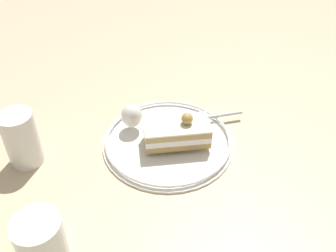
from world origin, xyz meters
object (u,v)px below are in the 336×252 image
dessert_plate (168,141)px  cake_slice (177,132)px  drink_glass_far (41,240)px  drink_glass_near (22,141)px  whipped_cream_dollop (132,116)px  fork (212,116)px

dessert_plate → cake_slice: size_ratio=1.95×
cake_slice → drink_glass_far: (0.22, -0.20, -0.00)m
dessert_plate → drink_glass_far: (0.23, -0.18, 0.02)m
dessert_plate → drink_glass_near: bearing=-80.9°
whipped_cream_dollop → drink_glass_far: (0.27, -0.11, -0.01)m
fork → drink_glass_far: size_ratio=1.64×
whipped_cream_dollop → drink_glass_near: bearing=-66.9°
dessert_plate → drink_glass_far: drink_glass_far is taller
fork → drink_glass_far: drink_glass_far is taller
cake_slice → fork: 0.10m
dessert_plate → drink_glass_far: size_ratio=3.46×
drink_glass_far → drink_glass_near: bearing=-158.8°
fork → drink_glass_near: drink_glass_near is taller
dessert_plate → fork: size_ratio=2.12×
dessert_plate → cake_slice: (0.01, 0.02, 0.03)m
dessert_plate → whipped_cream_dollop: size_ratio=5.10×
whipped_cream_dollop → fork: (-0.02, 0.16, -0.02)m
whipped_cream_dollop → fork: bearing=98.2°
dessert_plate → drink_glass_near: drink_glass_near is taller
drink_glass_near → whipped_cream_dollop: bearing=113.1°
drink_glass_near → drink_glass_far: bearing=21.2°
whipped_cream_dollop → drink_glass_near: drink_glass_near is taller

